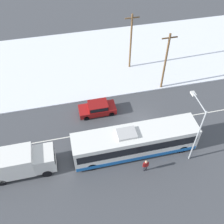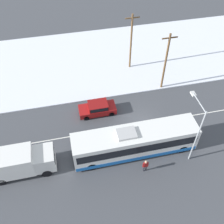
{
  "view_description": "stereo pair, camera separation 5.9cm",
  "coord_description": "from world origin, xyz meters",
  "px_view_note": "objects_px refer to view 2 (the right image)",
  "views": [
    {
      "loc": [
        -7.41,
        -17.74,
        22.16
      ],
      "look_at": [
        -3.11,
        1.26,
        1.4
      ],
      "focal_mm": 42.0,
      "sensor_mm": 36.0,
      "label": 1
    },
    {
      "loc": [
        -7.35,
        -17.75,
        22.16
      ],
      "look_at": [
        -3.11,
        1.26,
        1.4
      ],
      "focal_mm": 42.0,
      "sensor_mm": 36.0,
      "label": 2
    }
  ],
  "objects_px": {
    "city_bus": "(135,142)",
    "utility_pole_roadside": "(166,62)",
    "box_truck": "(17,162)",
    "sedan_car": "(98,108)",
    "utility_pole_snowlot": "(131,41)",
    "streetlamp": "(196,126)",
    "pedestrian_at_stop": "(146,165)"
  },
  "relations": [
    {
      "from": "streetlamp",
      "to": "utility_pole_snowlot",
      "type": "bearing_deg",
      "value": 96.95
    },
    {
      "from": "pedestrian_at_stop",
      "to": "utility_pole_snowlot",
      "type": "xyz_separation_m",
      "value": [
        2.85,
        15.98,
        3.04
      ]
    },
    {
      "from": "city_bus",
      "to": "box_truck",
      "type": "xyz_separation_m",
      "value": [
        -11.13,
        0.13,
        -0.01
      ]
    },
    {
      "from": "pedestrian_at_stop",
      "to": "streetlamp",
      "type": "bearing_deg",
      "value": 11.01
    },
    {
      "from": "box_truck",
      "to": "streetlamp",
      "type": "distance_m",
      "value": 16.51
    },
    {
      "from": "city_bus",
      "to": "streetlamp",
      "type": "bearing_deg",
      "value": -16.1
    },
    {
      "from": "streetlamp",
      "to": "pedestrian_at_stop",
      "type": "bearing_deg",
      "value": -168.99
    },
    {
      "from": "city_bus",
      "to": "box_truck",
      "type": "distance_m",
      "value": 11.13
    },
    {
      "from": "utility_pole_snowlot",
      "to": "utility_pole_roadside",
      "type": "bearing_deg",
      "value": -60.56
    },
    {
      "from": "pedestrian_at_stop",
      "to": "utility_pole_roadside",
      "type": "height_order",
      "value": "utility_pole_roadside"
    },
    {
      "from": "sedan_car",
      "to": "streetlamp",
      "type": "relative_size",
      "value": 0.61
    },
    {
      "from": "city_bus",
      "to": "sedan_car",
      "type": "relative_size",
      "value": 2.91
    },
    {
      "from": "utility_pole_roadside",
      "to": "pedestrian_at_stop",
      "type": "bearing_deg",
      "value": -117.11
    },
    {
      "from": "city_bus",
      "to": "utility_pole_roadside",
      "type": "height_order",
      "value": "utility_pole_roadside"
    },
    {
      "from": "utility_pole_snowlot",
      "to": "sedan_car",
      "type": "bearing_deg",
      "value": -127.76
    },
    {
      "from": "streetlamp",
      "to": "utility_pole_roadside",
      "type": "relative_size",
      "value": 0.9
    },
    {
      "from": "sedan_car",
      "to": "utility_pole_snowlot",
      "type": "bearing_deg",
      "value": -127.76
    },
    {
      "from": "box_truck",
      "to": "utility_pole_roadside",
      "type": "relative_size",
      "value": 0.84
    },
    {
      "from": "city_bus",
      "to": "streetlamp",
      "type": "relative_size",
      "value": 1.79
    },
    {
      "from": "city_bus",
      "to": "box_truck",
      "type": "relative_size",
      "value": 1.9
    },
    {
      "from": "utility_pole_roadside",
      "to": "utility_pole_snowlot",
      "type": "height_order",
      "value": "utility_pole_snowlot"
    },
    {
      "from": "city_bus",
      "to": "utility_pole_roadside",
      "type": "distance_m",
      "value": 10.81
    },
    {
      "from": "pedestrian_at_stop",
      "to": "sedan_car",
      "type": "bearing_deg",
      "value": 109.56
    },
    {
      "from": "pedestrian_at_stop",
      "to": "utility_pole_snowlot",
      "type": "height_order",
      "value": "utility_pole_snowlot"
    },
    {
      "from": "city_bus",
      "to": "utility_pole_snowlot",
      "type": "distance_m",
      "value": 14.2
    },
    {
      "from": "box_truck",
      "to": "pedestrian_at_stop",
      "type": "height_order",
      "value": "box_truck"
    },
    {
      "from": "streetlamp",
      "to": "sedan_car",
      "type": "bearing_deg",
      "value": 135.6
    },
    {
      "from": "sedan_car",
      "to": "city_bus",
      "type": "bearing_deg",
      "value": 113.31
    },
    {
      "from": "box_truck",
      "to": "streetlamp",
      "type": "xyz_separation_m",
      "value": [
        16.2,
        -1.59,
        2.8
      ]
    },
    {
      "from": "utility_pole_snowlot",
      "to": "city_bus",
      "type": "bearing_deg",
      "value": -103.37
    },
    {
      "from": "sedan_car",
      "to": "utility_pole_roadside",
      "type": "bearing_deg",
      "value": -163.32
    },
    {
      "from": "box_truck",
      "to": "city_bus",
      "type": "bearing_deg",
      "value": -0.65
    }
  ]
}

